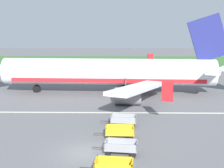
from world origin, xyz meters
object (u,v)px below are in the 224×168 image
at_px(baggage_cart_second_in_row, 114,167).
at_px(baggage_cart_fourth_in_row, 120,132).
at_px(baggage_cart_third_in_row, 121,147).
at_px(airplane, 116,72).
at_px(baggage_cart_far_end, 123,120).

distance_m(baggage_cart_second_in_row, baggage_cart_fourth_in_row, 7.08).
bearing_deg(baggage_cart_third_in_row, airplane, 91.56).
distance_m(baggage_cart_third_in_row, baggage_cart_fourth_in_row, 3.53).
bearing_deg(baggage_cart_third_in_row, baggage_cart_fourth_in_row, 91.42).
height_order(airplane, baggage_cart_fourth_in_row, airplane).
xyz_separation_m(baggage_cart_third_in_row, baggage_cart_fourth_in_row, (-0.09, 3.53, 0.00)).
height_order(airplane, baggage_cart_far_end, airplane).
distance_m(airplane, baggage_cart_third_in_row, 22.30).
bearing_deg(baggage_cart_far_end, baggage_cart_fourth_in_row, -96.14).
distance_m(baggage_cart_third_in_row, baggage_cart_far_end, 7.03).
bearing_deg(baggage_cart_third_in_row, baggage_cart_second_in_row, -98.36).
xyz_separation_m(airplane, baggage_cart_second_in_row, (0.08, -25.68, -2.45)).
relative_size(baggage_cart_third_in_row, baggage_cart_far_end, 1.01).
bearing_deg(airplane, baggage_cart_third_in_row, -88.44).
height_order(baggage_cart_third_in_row, baggage_cart_far_end, same).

